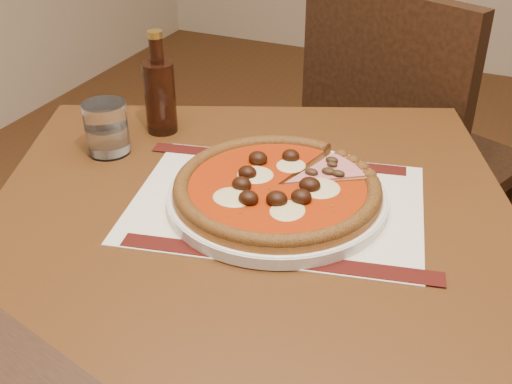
# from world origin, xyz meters

# --- Properties ---
(table) EXTENTS (1.05, 1.05, 0.75)m
(table) POSITION_xyz_m (-0.69, 0.15, 0.65)
(table) COLOR #573114
(table) RESTS_ON ground
(chair_far) EXTENTS (0.58, 0.58, 0.94)m
(chair_far) POSITION_xyz_m (-0.61, 0.89, 0.54)
(chair_far) COLOR black
(chair_far) RESTS_ON ground
(placemat) EXTENTS (0.50, 0.40, 0.00)m
(placemat) POSITION_xyz_m (-0.67, 0.20, 0.75)
(placemat) COLOR silver
(placemat) RESTS_ON table
(plate) EXTENTS (0.34, 0.34, 0.02)m
(plate) POSITION_xyz_m (-0.67, 0.20, 0.76)
(plate) COLOR white
(plate) RESTS_ON placemat
(pizza) EXTENTS (0.32, 0.32, 0.04)m
(pizza) POSITION_xyz_m (-0.67, 0.20, 0.78)
(pizza) COLOR #AC6129
(pizza) RESTS_ON plate
(ham_slice) EXTENTS (0.12, 0.14, 0.02)m
(ham_slice) POSITION_xyz_m (-0.60, 0.28, 0.78)
(ham_slice) COLOR #AC6129
(ham_slice) RESTS_ON plate
(water_glass) EXTENTS (0.09, 0.09, 0.09)m
(water_glass) POSITION_xyz_m (-1.00, 0.24, 0.80)
(water_glass) COLOR white
(water_glass) RESTS_ON table
(bottle) EXTENTS (0.06, 0.06, 0.19)m
(bottle) POSITION_xyz_m (-0.96, 0.35, 0.82)
(bottle) COLOR black
(bottle) RESTS_ON table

